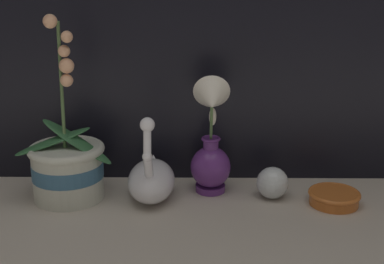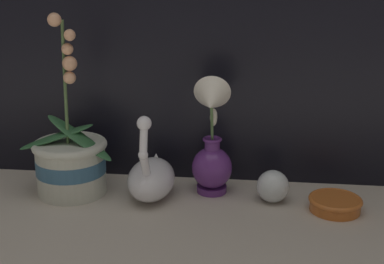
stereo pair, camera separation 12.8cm
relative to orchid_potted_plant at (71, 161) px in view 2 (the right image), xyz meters
The scene contains 6 objects.
ground_plane 0.35m from the orchid_potted_plant, 18.92° to the right, with size 2.80×2.80×0.00m, color #BCB2A3.
orchid_potted_plant is the anchor object (origin of this frame).
swan_figurine 0.21m from the orchid_potted_plant, ahead, with size 0.11×0.20×0.23m.
blue_vase 0.35m from the orchid_potted_plant, ahead, with size 0.10×0.15×0.31m.
glass_sphere 0.50m from the orchid_potted_plant, ahead, with size 0.08×0.08×0.08m.
amber_dish 0.65m from the orchid_potted_plant, ahead, with size 0.12×0.12×0.03m.
Camera 2 is at (0.12, -1.10, 0.56)m, focal length 50.00 mm.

